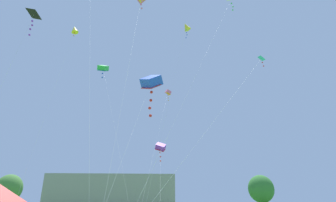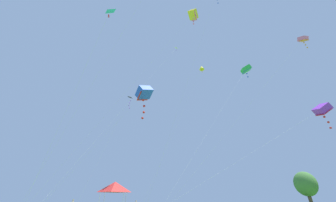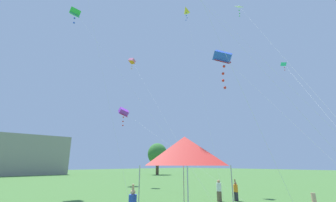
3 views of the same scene
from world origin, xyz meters
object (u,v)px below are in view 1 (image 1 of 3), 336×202
at_px(kite_yellow_diamond_0, 75,30).
at_px(kite_black_delta_1, 34,16).
at_px(kite_purple_box_5, 160,147).
at_px(kite_cyan_delta_4, 261,60).
at_px(kite_blue_box_8, 151,83).
at_px(kite_green_box_6, 103,68).
at_px(kite_pink_box_9, 168,92).
at_px(kite_white_delta_3, 231,0).
at_px(kite_yellow_diamond_7, 186,27).

bearing_deg(kite_yellow_diamond_0, kite_black_delta_1, -84.30).
bearing_deg(kite_purple_box_5, kite_cyan_delta_4, -71.19).
xyz_separation_m(kite_yellow_diamond_0, kite_purple_box_5, (12.65, 9.13, -14.82)).
bearing_deg(kite_purple_box_5, kite_blue_box_8, -94.44).
bearing_deg(kite_cyan_delta_4, kite_green_box_6, 129.90).
bearing_deg(kite_green_box_6, kite_yellow_diamond_0, -110.84).
relative_size(kite_blue_box_8, kite_pink_box_9, 0.66).
height_order(kite_white_delta_3, kite_yellow_diamond_7, kite_yellow_diamond_7).
bearing_deg(kite_purple_box_5, kite_black_delta_1, -116.60).
bearing_deg(kite_yellow_diamond_7, kite_cyan_delta_4, -67.31).
relative_size(kite_cyan_delta_4, kite_blue_box_8, 1.04).
bearing_deg(kite_black_delta_1, kite_cyan_delta_4, 0.99).
bearing_deg(kite_purple_box_5, kite_white_delta_3, -67.29).
relative_size(kite_yellow_diamond_0, kite_yellow_diamond_7, 1.01).
xyz_separation_m(kite_black_delta_1, kite_green_box_6, (1.55, 21.07, 6.36)).
xyz_separation_m(kite_purple_box_5, kite_blue_box_8, (-1.53, -19.75, 1.92)).
height_order(kite_green_box_6, kite_pink_box_9, kite_green_box_6).
xyz_separation_m(kite_cyan_delta_4, kite_blue_box_8, (-9.12, 2.51, -1.20)).
distance_m(kite_green_box_6, kite_blue_box_8, 22.75).
height_order(kite_yellow_diamond_0, kite_white_delta_3, kite_yellow_diamond_0).
height_order(kite_white_delta_3, kite_cyan_delta_4, kite_white_delta_3).
bearing_deg(kite_pink_box_9, kite_purple_box_5, -174.82).
height_order(kite_yellow_diamond_7, kite_pink_box_9, kite_yellow_diamond_7).
height_order(kite_yellow_diamond_0, kite_yellow_diamond_7, kite_yellow_diamond_0).
bearing_deg(kite_white_delta_3, kite_cyan_delta_4, -87.22).
distance_m(kite_yellow_diamond_0, kite_yellow_diamond_7, 15.79).
bearing_deg(kite_black_delta_1, kite_yellow_diamond_0, 95.70).
bearing_deg(kite_yellow_diamond_0, kite_white_delta_3, -22.88).
xyz_separation_m(kite_white_delta_3, kite_yellow_diamond_7, (-4.37, 6.31, 0.76)).
bearing_deg(kite_yellow_diamond_7, kite_yellow_diamond_0, 172.22).
bearing_deg(kite_yellow_diamond_0, kite_cyan_delta_4, -32.98).
height_order(kite_yellow_diamond_0, kite_cyan_delta_4, kite_yellow_diamond_0).
height_order(kite_white_delta_3, kite_green_box_6, kite_white_delta_3).
relative_size(kite_yellow_diamond_0, kite_blue_box_8, 1.90).
xyz_separation_m(kite_yellow_diamond_0, kite_blue_box_8, (11.12, -10.62, -12.90)).
distance_m(kite_white_delta_3, kite_green_box_6, 23.48).
distance_m(kite_cyan_delta_4, kite_green_box_6, 28.70).
distance_m(kite_black_delta_1, kite_blue_box_8, 11.13).
xyz_separation_m(kite_purple_box_5, kite_green_box_6, (-9.76, -1.52, 12.76)).
bearing_deg(kite_yellow_diamond_7, kite_black_delta_1, -141.63).
distance_m(kite_purple_box_5, kite_green_box_6, 16.13).
bearing_deg(kite_yellow_diamond_7, kite_blue_box_8, -118.04).
height_order(kite_cyan_delta_4, kite_blue_box_8, kite_cyan_delta_4).
bearing_deg(kite_black_delta_1, kite_blue_box_8, 16.18).
relative_size(kite_black_delta_1, kite_purple_box_5, 0.85).
bearing_deg(kite_white_delta_3, kite_yellow_diamond_0, 157.12).
bearing_deg(kite_pink_box_9, kite_white_delta_3, -70.84).
bearing_deg(kite_green_box_6, kite_purple_box_5, 8.83).
distance_m(kite_cyan_delta_4, kite_purple_box_5, 23.72).
distance_m(kite_green_box_6, kite_pink_box_9, 11.60).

